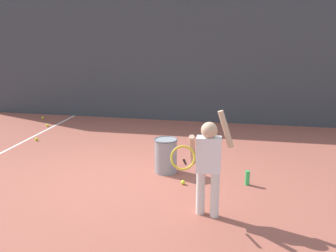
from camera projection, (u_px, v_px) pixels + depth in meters
The scene contains 12 objects.
ground_plane at pixel (121, 178), 6.10m from camera, with size 20.00×20.00×0.00m, color #9E5142.
court_line_sideline at pixel (9, 149), 7.55m from camera, with size 0.05×9.00×0.00m, color white.
back_fence_windscreen at pixel (171, 53), 9.49m from camera, with size 10.62×0.08×3.37m, color #383D42.
fence_post_1 at pixel (105, 49), 9.86m from camera, with size 0.09×0.09×3.52m, color slate.
fence_post_2 at pixel (243, 50), 9.19m from camera, with size 0.09×0.09×3.52m, color slate.
tennis_player at pixel (207, 161), 4.71m from camera, with size 0.69×0.60×1.35m.
ball_hopper at pixel (166, 155), 6.28m from camera, with size 0.38×0.38×0.56m.
water_bottle at pixel (247, 178), 5.81m from camera, with size 0.07×0.07×0.22m, color green.
tennis_ball_0 at pixel (43, 118), 9.99m from camera, with size 0.07×0.07×0.07m, color #CCE033.
tennis_ball_1 at pixel (183, 182), 5.84m from camera, with size 0.07×0.07×0.07m, color #CCE033.
tennis_ball_2 at pixel (48, 125), 9.22m from camera, with size 0.07×0.07×0.07m, color #CCE033.
tennis_ball_3 at pixel (36, 139), 8.09m from camera, with size 0.07×0.07×0.07m, color #CCE033.
Camera 1 is at (1.85, -5.45, 2.30)m, focal length 41.62 mm.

